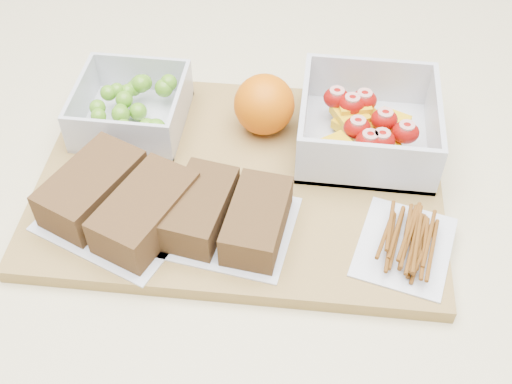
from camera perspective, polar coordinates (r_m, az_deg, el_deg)
cutting_board at (r=0.68m, az=-1.37°, el=1.16°), size 0.43×0.31×0.02m
grape_container at (r=0.74m, az=-10.85°, el=7.39°), size 0.12×0.12×0.05m
fruit_container at (r=0.71m, az=9.82°, el=5.76°), size 0.15×0.15×0.06m
orange at (r=0.71m, az=0.74°, el=7.78°), size 0.07×0.07×0.07m
sandwich_bag_left at (r=0.64m, az=-12.10°, el=-0.76°), size 0.18×0.17×0.04m
sandwich_bag_center at (r=0.62m, az=-2.47°, el=-2.07°), size 0.14×0.13×0.04m
pretzel_bag at (r=0.62m, az=13.22°, el=-4.17°), size 0.11×0.12×0.02m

